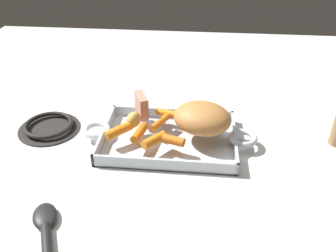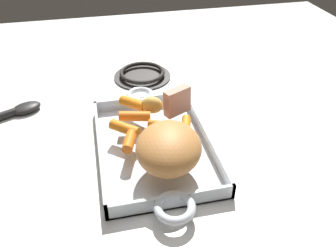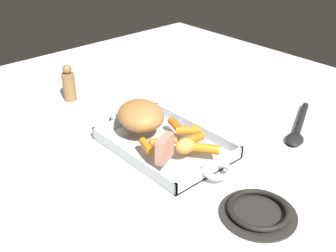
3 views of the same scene
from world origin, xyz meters
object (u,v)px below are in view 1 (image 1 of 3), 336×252
baby_carrot_northeast (173,140)px  baby_carrot_northwest (166,113)px  baby_carrot_southeast (139,133)px  roast_slice_outer (142,106)px  baby_carrot_center_right (119,131)px  baby_carrot_center_left (160,122)px  roasting_dish (169,139)px  pork_roast (202,118)px  stove_burner_rear (49,127)px  baby_carrot_long (154,140)px  potato_near_roast (133,120)px  serving_spoon (47,243)px

baby_carrot_northeast → baby_carrot_northwest: 0.13m
baby_carrot_northeast → baby_carrot_southeast: (-0.08, 0.02, 0.00)m
roast_slice_outer → baby_carrot_center_right: roast_slice_outer is taller
baby_carrot_center_left → baby_carrot_center_right: 0.11m
roasting_dish → baby_carrot_center_right: size_ratio=6.38×
pork_roast → baby_carrot_southeast: (-0.15, -0.04, -0.02)m
baby_carrot_northeast → baby_carrot_southeast: 0.09m
pork_roast → baby_carrot_center_right: pork_roast is taller
roast_slice_outer → baby_carrot_northeast: (0.09, -0.12, -0.02)m
baby_carrot_southeast → stove_burner_rear: bearing=167.5°
pork_roast → baby_carrot_center_left: 0.11m
baby_carrot_long → baby_carrot_center_left: 0.08m
pork_roast → potato_near_roast: size_ratio=2.92×
pork_roast → roasting_dish: bearing=-171.1°
pork_roast → baby_carrot_long: pork_roast is taller
baby_carrot_center_left → potato_near_roast: bearing=-168.6°
baby_carrot_southeast → baby_carrot_center_right: 0.05m
roast_slice_outer → baby_carrot_northeast: size_ratio=1.16×
baby_carrot_northeast → serving_spoon: 0.35m
pork_roast → baby_carrot_long: 0.13m
roasting_dish → pork_roast: 0.10m
baby_carrot_center_right → stove_burner_rear: baby_carrot_center_right is taller
serving_spoon → baby_carrot_southeast: bearing=-45.2°
roasting_dish → roast_slice_outer: roast_slice_outer is taller
baby_carrot_center_left → baby_carrot_northwest: baby_carrot_northwest is taller
baby_carrot_southeast → baby_carrot_northeast: bearing=-15.1°
baby_carrot_southeast → baby_carrot_northwest: 0.11m
roast_slice_outer → serving_spoon: size_ratio=0.25×
baby_carrot_center_left → baby_carrot_northwest: (0.01, 0.05, 0.00)m
potato_near_roast → baby_carrot_center_left: bearing=11.4°
baby_carrot_northwest → stove_burner_rear: bearing=-171.7°
baby_carrot_center_right → baby_carrot_long: bearing=-19.0°
baby_carrot_northeast → serving_spoon: (-0.20, -0.28, -0.03)m
baby_carrot_center_right → stove_burner_rear: 0.21m
baby_carrot_long → stove_burner_rear: size_ratio=0.40×
baby_carrot_northwest → baby_carrot_southeast: bearing=-118.0°
roast_slice_outer → baby_carrot_long: bearing=-68.6°
baby_carrot_northwest → serving_spoon: bearing=-112.5°
serving_spoon → roasting_dish: bearing=-53.2°
baby_carrot_center_right → baby_carrot_northeast: bearing=-11.2°
roasting_dish → roast_slice_outer: bearing=138.7°
baby_carrot_long → baby_carrot_northeast: bearing=5.4°
potato_near_roast → serving_spoon: size_ratio=0.20×
baby_carrot_long → baby_carrot_center_left: baby_carrot_long is taller
baby_carrot_long → potato_near_roast: (-0.06, 0.07, 0.01)m
baby_carrot_southeast → baby_carrot_northwest: bearing=62.0°
baby_carrot_long → baby_carrot_center_right: size_ratio=0.94×
roasting_dish → baby_carrot_northeast: size_ratio=8.32×
baby_carrot_northwest → potato_near_roast: 0.10m
baby_carrot_southeast → baby_carrot_northwest: (0.05, 0.10, -0.00)m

